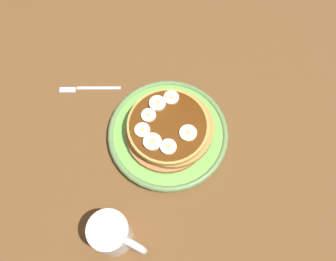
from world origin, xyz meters
The scene contains 12 objects.
ground_plane centered at (0.00, 0.00, -1.50)cm, with size 140.00×140.00×3.00cm, color brown.
plate centered at (0.00, 0.00, 1.10)cm, with size 24.33×24.33×2.03cm.
pancake_stack centered at (0.01, -0.10, 3.64)cm, with size 17.15×17.51×3.96cm.
banana_slice_0 centered at (-1.96, 5.41, 5.80)cm, with size 3.04×3.04×0.70cm.
banana_slice_1 centered at (-4.18, -0.14, 5.80)cm, with size 2.89×2.89×0.68cm.
banana_slice_2 centered at (-1.00, -4.59, 5.88)cm, with size 3.53×3.53×0.84cm.
banana_slice_3 centered at (-3.82, -3.28, 5.80)cm, with size 3.01×3.01×0.69cm.
banana_slice_4 centered at (2.12, -4.17, 5.86)cm, with size 3.10×3.10×0.81cm.
banana_slice_5 centered at (-3.77, 2.97, 5.95)cm, with size 3.29×3.29×0.99cm.
banana_slice_6 centered at (4.23, 0.01, 5.81)cm, with size 3.34×3.34×0.71cm.
coffee_mug centered at (0.69, -22.49, 4.49)cm, with size 10.25×7.00×8.72cm.
fork centered at (-20.70, 2.21, 0.25)cm, with size 12.08×6.66×0.50cm.
Camera 1 is at (13.10, -26.60, 71.15)cm, focal length 40.24 mm.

